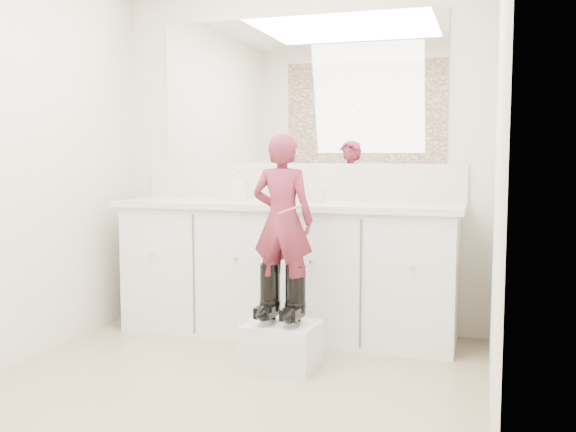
% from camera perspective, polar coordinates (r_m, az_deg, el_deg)
% --- Properties ---
extents(floor, '(3.00, 3.00, 0.00)m').
position_cam_1_polar(floor, '(3.29, -6.75, -15.93)').
color(floor, '#8B7D5B').
rests_on(floor, ground).
extents(wall_back, '(2.60, 0.00, 2.60)m').
position_cam_1_polar(wall_back, '(4.48, 0.97, 5.47)').
color(wall_back, beige).
rests_on(wall_back, floor).
extents(wall_right, '(0.00, 3.00, 3.00)m').
position_cam_1_polar(wall_right, '(2.79, 18.19, 5.22)').
color(wall_right, beige).
rests_on(wall_right, floor).
extents(vanity_cabinet, '(2.20, 0.55, 0.85)m').
position_cam_1_polar(vanity_cabinet, '(4.28, -0.08, -4.95)').
color(vanity_cabinet, silver).
rests_on(vanity_cabinet, floor).
extents(countertop, '(2.28, 0.58, 0.04)m').
position_cam_1_polar(countertop, '(4.21, -0.15, 0.98)').
color(countertop, beige).
rests_on(countertop, vanity_cabinet).
extents(backsplash, '(2.28, 0.03, 0.25)m').
position_cam_1_polar(backsplash, '(4.47, 0.92, 3.10)').
color(backsplash, beige).
rests_on(backsplash, countertop).
extents(mirror, '(2.00, 0.02, 1.00)m').
position_cam_1_polar(mirror, '(4.49, 0.94, 11.10)').
color(mirror, white).
rests_on(mirror, wall_back).
extents(faucet, '(0.08, 0.08, 0.10)m').
position_cam_1_polar(faucet, '(4.36, 0.51, 2.06)').
color(faucet, silver).
rests_on(faucet, countertop).
extents(cup, '(0.11, 0.11, 0.10)m').
position_cam_1_polar(cup, '(4.19, 2.74, 1.91)').
color(cup, beige).
rests_on(cup, countertop).
extents(soap_bottle, '(0.10, 0.10, 0.21)m').
position_cam_1_polar(soap_bottle, '(4.39, -4.27, 2.77)').
color(soap_bottle, silver).
rests_on(soap_bottle, countertop).
extents(step_stool, '(0.41, 0.35, 0.25)m').
position_cam_1_polar(step_stool, '(3.69, -0.58, -11.42)').
color(step_stool, silver).
rests_on(step_stool, floor).
extents(boot_left, '(0.13, 0.23, 0.33)m').
position_cam_1_polar(boot_left, '(3.66, -1.61, -6.83)').
color(boot_left, black).
rests_on(boot_left, step_stool).
extents(boot_right, '(0.13, 0.23, 0.33)m').
position_cam_1_polar(boot_right, '(3.61, 0.66, -6.98)').
color(boot_right, black).
rests_on(boot_right, step_stool).
extents(toddler, '(0.36, 0.24, 0.96)m').
position_cam_1_polar(toddler, '(3.57, -0.49, -0.38)').
color(toddler, '#B43754').
rests_on(toddler, step_stool).
extents(toothbrush, '(0.14, 0.02, 0.06)m').
position_cam_1_polar(toothbrush, '(3.47, 0.21, 0.59)').
color(toothbrush, '#D55387').
rests_on(toothbrush, toddler).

